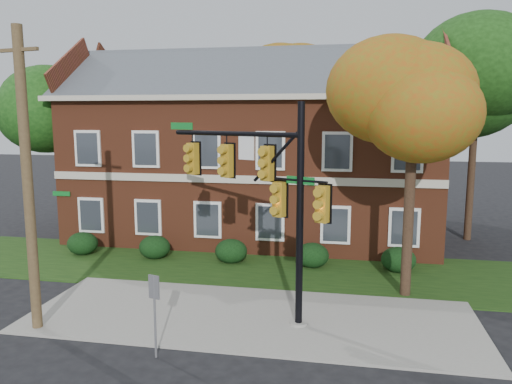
% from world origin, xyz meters
% --- Properties ---
extents(ground, '(120.00, 120.00, 0.00)m').
position_xyz_m(ground, '(0.00, 0.00, 0.00)').
color(ground, black).
rests_on(ground, ground).
extents(sidewalk, '(14.00, 5.00, 0.08)m').
position_xyz_m(sidewalk, '(0.00, 1.00, 0.04)').
color(sidewalk, gray).
rests_on(sidewalk, ground).
extents(grass_strip, '(30.00, 6.00, 0.04)m').
position_xyz_m(grass_strip, '(0.00, 6.00, 0.02)').
color(grass_strip, '#193811').
rests_on(grass_strip, ground).
extents(apartment_building, '(18.80, 8.80, 9.74)m').
position_xyz_m(apartment_building, '(-2.00, 11.95, 4.99)').
color(apartment_building, brown).
rests_on(apartment_building, ground).
extents(hedge_far_left, '(1.40, 1.26, 1.05)m').
position_xyz_m(hedge_far_left, '(-9.00, 6.70, 0.53)').
color(hedge_far_left, black).
rests_on(hedge_far_left, ground).
extents(hedge_left, '(1.40, 1.26, 1.05)m').
position_xyz_m(hedge_left, '(-5.50, 6.70, 0.53)').
color(hedge_left, black).
rests_on(hedge_left, ground).
extents(hedge_center, '(1.40, 1.26, 1.05)m').
position_xyz_m(hedge_center, '(-2.00, 6.70, 0.53)').
color(hedge_center, black).
rests_on(hedge_center, ground).
extents(hedge_right, '(1.40, 1.26, 1.05)m').
position_xyz_m(hedge_right, '(1.50, 6.70, 0.53)').
color(hedge_right, black).
rests_on(hedge_right, ground).
extents(hedge_far_right, '(1.40, 1.26, 1.05)m').
position_xyz_m(hedge_far_right, '(5.00, 6.70, 0.53)').
color(hedge_far_right, black).
rests_on(hedge_far_right, ground).
extents(tree_near_right, '(4.50, 4.25, 8.58)m').
position_xyz_m(tree_near_right, '(5.22, 3.87, 6.67)').
color(tree_near_right, black).
rests_on(tree_near_right, ground).
extents(tree_left_rear, '(5.40, 5.10, 8.88)m').
position_xyz_m(tree_left_rear, '(-11.73, 10.84, 6.68)').
color(tree_left_rear, black).
rests_on(tree_left_rear, ground).
extents(tree_right_rear, '(6.30, 5.95, 10.62)m').
position_xyz_m(tree_right_rear, '(9.31, 12.81, 8.12)').
color(tree_right_rear, black).
rests_on(tree_right_rear, ground).
extents(tree_far_rear, '(6.84, 6.46, 11.52)m').
position_xyz_m(tree_far_rear, '(-0.66, 19.79, 8.84)').
color(tree_far_rear, black).
rests_on(tree_far_rear, ground).
extents(traffic_signal, '(5.57, 2.60, 6.72)m').
position_xyz_m(traffic_signal, '(0.45, 1.11, 4.17)').
color(traffic_signal, gray).
rests_on(traffic_signal, ground).
extents(utility_pole, '(1.36, 0.35, 8.79)m').
position_xyz_m(utility_pole, '(-6.09, -1.00, 4.46)').
color(utility_pole, '#4E3A24').
rests_on(utility_pole, ground).
extents(sign_post, '(0.32, 0.13, 2.25)m').
position_xyz_m(sign_post, '(-1.94, -2.00, 1.53)').
color(sign_post, slate).
rests_on(sign_post, ground).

